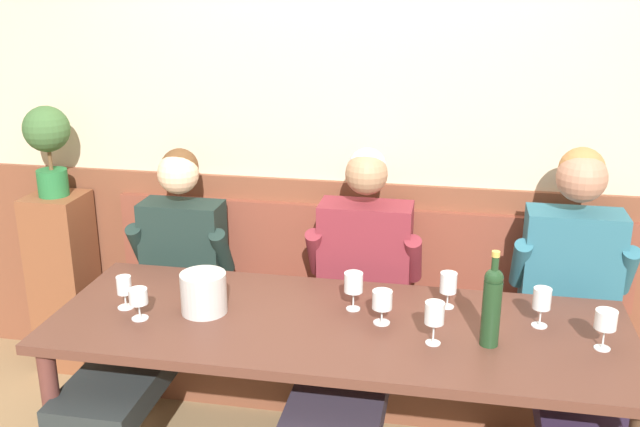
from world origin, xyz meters
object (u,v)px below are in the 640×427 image
Objects in this scene: wine_glass_by_bottle at (542,300)px; wine_glass_mid_left at (124,287)px; potted_plant at (48,140)px; person_left_seat at (354,317)px; dining_table at (337,339)px; wine_glass_right_end at (382,301)px; wine_glass_center_front at (354,284)px; wine_glass_mid_right at (138,298)px; wine_bottle_clear_water at (492,304)px; ice_bucket at (204,293)px; wine_glass_left_end at (434,315)px; wine_glass_near_bucket at (448,284)px; wine_glass_center_rear at (606,322)px; person_center_left_seat at (157,304)px; person_right_seat at (578,326)px; wall_bench at (359,345)px.

wine_glass_mid_left is (-1.65, -0.15, -0.01)m from wine_glass_by_bottle.
person_left_seat is at bearing -13.72° from potted_plant.
dining_table is 0.89m from wine_glass_mid_left.
wine_glass_center_front is at bearing 141.49° from wine_glass_right_end.
wine_glass_mid_right is at bearing -44.98° from potted_plant.
ice_bucket is at bearing 176.76° from wine_bottle_clear_water.
ice_bucket is 0.71m from wine_glass_right_end.
wine_glass_near_bucket is at bearing 82.27° from wine_glass_left_end.
wine_glass_center_rear reaches higher than wine_glass_near_bucket.
person_left_seat is (0.02, 0.30, -0.04)m from dining_table.
wine_bottle_clear_water is 2.23× the size of wine_glass_left_end.
wine_glass_center_rear reaches higher than wine_glass_mid_left.
potted_plant reaches higher than wine_glass_center_front.
ice_bucket is at bearing -33.98° from potted_plant.
wine_glass_center_rear is 0.25m from wine_glass_by_bottle.
wine_glass_by_bottle is 0.34× the size of potted_plant.
person_left_seat is 0.92m from wine_glass_mid_right.
person_center_left_seat is (-0.88, 0.28, -0.06)m from dining_table.
person_left_seat is at bearing 85.42° from dining_table.
wine_glass_mid_right is 0.80× the size of wine_glass_center_front.
wine_glass_near_bucket is (0.39, -0.08, 0.22)m from person_left_seat.
wine_glass_right_end is at bearing -171.53° from wine_glass_by_bottle.
ice_bucket is at bearing 179.28° from wine_glass_center_rear.
wine_glass_near_bucket is 0.33× the size of potted_plant.
wine_bottle_clear_water is at bearing -20.42° from wine_glass_center_front.
wine_glass_near_bucket is 0.91× the size of wine_glass_left_end.
wine_glass_by_bottle is at bearing -16.27° from wine_glass_near_bucket.
ice_bucket is at bearing -167.03° from wine_glass_center_front.
wine_glass_left_end is at bearing -97.73° from wine_glass_near_bucket.
wine_bottle_clear_water is (1.12, -0.06, 0.08)m from ice_bucket.
wine_glass_mid_left is (-0.87, -0.04, 0.17)m from dining_table.
wine_glass_right_end is 0.16m from wine_glass_center_front.
wine_glass_center_rear is 0.33× the size of potted_plant.
person_center_left_seat is 1.91m from wine_glass_center_rear.
wine_glass_near_bucket is 1.24m from wine_glass_mid_right.
wine_bottle_clear_water is 0.80× the size of potted_plant.
person_right_seat is 8.80× the size of wine_glass_near_bucket.
wine_glass_center_front is (-0.94, 0.15, 0.00)m from wine_glass_center_rear.
wall_bench is 1.12m from wine_bottle_clear_water.
wine_bottle_clear_water is (0.58, -0.07, 0.24)m from dining_table.
person_left_seat is (0.91, 0.02, 0.02)m from person_center_left_seat.
wine_glass_center_front is at bearing 12.97° from ice_bucket.
wine_glass_center_rear is 2.70m from potted_plant.
ice_bucket is at bearing -40.81° from person_center_left_seat.
wine_bottle_clear_water is at bearing -51.69° from wall_bench.
wine_glass_mid_left is (-1.25, 0.07, -0.02)m from wine_glass_left_end.
person_center_left_seat is 8.22× the size of wine_glass_near_bucket.
wine_glass_by_bottle is at bearing -13.84° from person_left_seat.
person_left_seat is 8.05× the size of wine_glass_center_front.
person_left_seat reaches higher than wine_glass_center_front.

